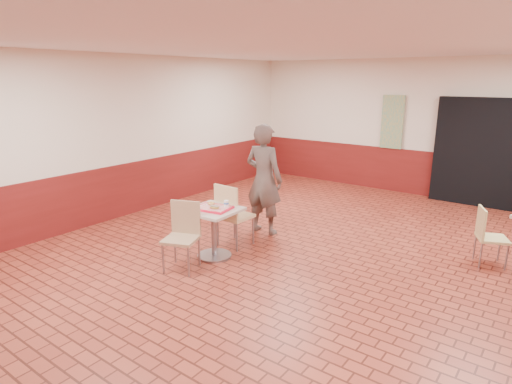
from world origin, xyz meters
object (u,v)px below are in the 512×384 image
Objects in this scene: main_table at (214,225)px; paper_cup at (226,203)px; serving_tray at (213,208)px; customer at (264,179)px; chair_main_back at (232,212)px; long_john_donut at (215,207)px; chair_main_front at (183,232)px; ring_donut at (211,203)px; chair_second_left at (488,233)px.

paper_cup is at bearing 42.18° from main_table.
paper_cup reaches higher than serving_tray.
chair_main_back is at bearing 85.78° from customer.
main_table is 4.63× the size of long_john_donut.
customer is at bearing 66.02° from chair_main_front.
ring_donut is 0.26m from paper_cup.
serving_tray is 0.20m from paper_cup.
chair_main_front reaches higher than long_john_donut.
main_table is at bearing 97.81° from chair_main_back.
chair_main_front is 0.57m from long_john_donut.
customer is at bearing 80.43° from chair_second_left.
chair_second_left is at bearing -168.46° from customer.
chair_second_left is at bearing 31.05° from ring_donut.
chair_main_back is 0.46m from paper_cup.
customer is 1.30m from serving_tray.
long_john_donut is at bearing -35.41° from main_table.
customer is 11.67× the size of long_john_donut.
chair_second_left is (3.12, 1.98, -0.35)m from paper_cup.
chair_main_back is (-0.05, 0.47, 0.06)m from main_table.
chair_main_front is at bearing 89.55° from chair_main_back.
main_table is 0.31m from long_john_donut.
chair_main_front is at bearing -109.65° from long_john_donut.
ring_donut is (-0.09, -1.21, -0.14)m from customer.
chair_main_front is 0.58m from serving_tray.
main_table is 0.89× the size of chair_second_left.
chair_second_left is (3.35, 2.63, -0.06)m from chair_main_front.
main_table is 3.88m from chair_second_left.
chair_main_back is at bearing 118.89° from paper_cup.
ring_donut is at bearing 144.88° from long_john_donut.
ring_donut is 0.66× the size of long_john_donut.
serving_tray is at bearing 88.49° from customer.
customer is 3.75× the size of serving_tray.
ring_donut is at bearing 97.45° from chair_second_left.
chair_second_left reaches higher than ring_donut.
customer is 1.18m from paper_cup.
ring_donut is 0.23m from long_john_donut.
chair_main_back is 3.69m from chair_second_left.
customer is (-0.02, 1.29, 0.43)m from main_table.
chair_main_back is 2.03× the size of serving_tray.
ring_donut is at bearing 145.09° from main_table.
paper_cup is (0.25, 0.05, 0.03)m from ring_donut.
serving_tray is 0.60× the size of chair_second_left.
main_table is 0.73× the size of chair_main_back.
long_john_donut reaches higher than main_table.
chair_main_back reaches higher than serving_tray.
chair_main_back is at bearing 95.72° from main_table.
chair_main_front is at bearing -99.79° from main_table.
chair_main_back is 0.54× the size of customer.
chair_second_left reaches higher than serving_tray.
chair_main_back reaches higher than ring_donut.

